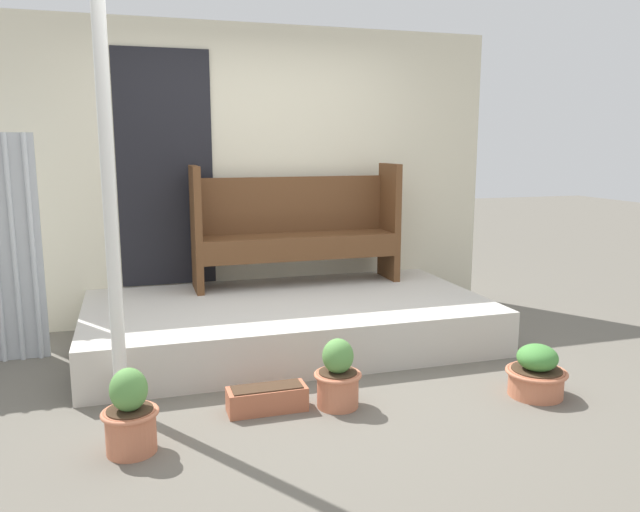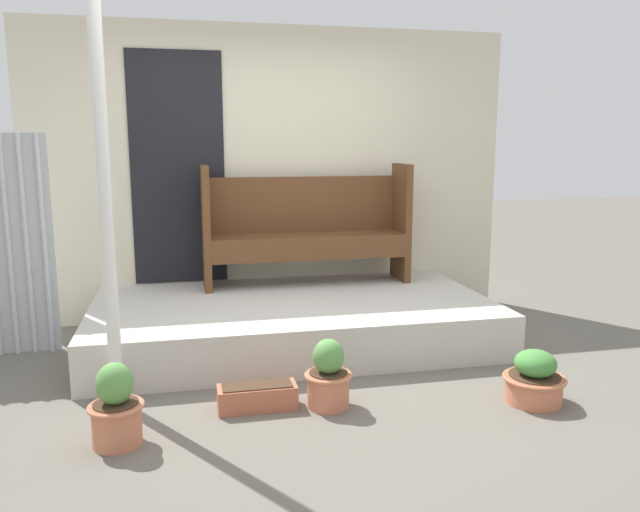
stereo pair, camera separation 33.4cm
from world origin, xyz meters
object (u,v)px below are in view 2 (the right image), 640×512
Objects in this scene: bench at (306,223)px; flower_pot_right at (534,380)px; flower_pot_left at (116,409)px; flower_pot_middle at (328,378)px; support_post at (106,212)px; planter_box_rect at (257,397)px.

flower_pot_right is at bearing -64.17° from bench.
flower_pot_right is (2.46, 0.02, -0.05)m from flower_pot_left.
support_post is at bearing 165.05° from flower_pot_middle.
flower_pot_right is at bearing -12.23° from support_post.
flower_pot_middle is 1.11× the size of flower_pot_right.
flower_pot_left is at bearing -159.59° from planter_box_rect.
support_post reaches higher than flower_pot_left.
support_post reaches higher than planter_box_rect.
flower_pot_middle is at bearing 10.62° from flower_pot_left.
flower_pot_middle is (1.26, -0.34, -1.00)m from support_post.
bench is 3.81× the size of planter_box_rect.
flower_pot_left is at bearing -124.65° from bench.
flower_pot_left reaches higher than flower_pot_right.
flower_pot_middle is 0.90× the size of planter_box_rect.
bench is 2.43m from flower_pot_right.
planter_box_rect is (0.83, -0.27, -1.11)m from support_post.
bench is at bearing 115.93° from flower_pot_right.
flower_pot_right reaches higher than planter_box_rect.
bench is 2.64m from flower_pot_left.
flower_pot_left is 0.96× the size of planter_box_rect.
bench is 2.09m from planter_box_rect.
support_post is 2.17m from bench.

